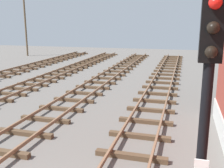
# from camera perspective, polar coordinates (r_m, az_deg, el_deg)

# --- Properties ---
(signal_mast) EXTENTS (0.36, 0.40, 5.00)m
(signal_mast) POSITION_cam_1_polar(r_m,az_deg,el_deg) (4.71, 19.62, -4.56)
(signal_mast) COLOR black
(signal_mast) RESTS_ON ground
(utility_pole_far) EXTENTS (1.80, 0.24, 8.92)m
(utility_pole_far) POSITION_cam_1_polar(r_m,az_deg,el_deg) (39.47, -18.25, 12.56)
(utility_pole_far) COLOR brown
(utility_pole_far) RESTS_ON ground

